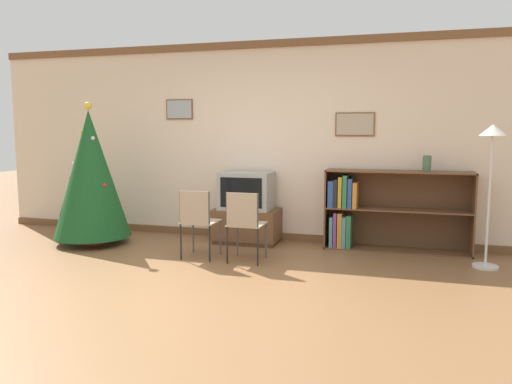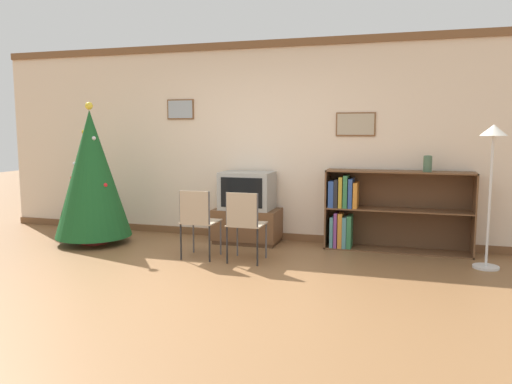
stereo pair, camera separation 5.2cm
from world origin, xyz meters
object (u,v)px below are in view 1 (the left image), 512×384
folding_chair_left (198,219)px  vase (427,163)px  standing_lamp (491,159)px  christmas_tree (91,174)px  television (247,191)px  bookshelf (373,210)px  tv_console (247,226)px  folding_chair_right (245,222)px

folding_chair_left → vase: (2.56, 1.05, 0.64)m
vase → standing_lamp: standing_lamp is taller
christmas_tree → television: size_ratio=2.74×
bookshelf → standing_lamp: standing_lamp is taller
christmas_tree → tv_console: bearing=17.8°
folding_chair_right → standing_lamp: (2.62, 0.55, 0.73)m
christmas_tree → television: christmas_tree is taller
folding_chair_left → television: bearing=73.8°
bookshelf → standing_lamp: (1.26, -0.54, 0.71)m
tv_console → vase: bearing=1.6°
standing_lamp → christmas_tree: bearing=-177.8°
folding_chair_right → folding_chair_left: bearing=180.0°
tv_console → folding_chair_left: size_ratio=1.06×
folding_chair_right → bookshelf: bearing=38.7°
bookshelf → vase: 0.87m
bookshelf → standing_lamp: 1.54m
vase → folding_chair_left: bearing=-157.6°
christmas_tree → vase: bearing=9.3°
television → standing_lamp: standing_lamp is taller
christmas_tree → bookshelf: christmas_tree is taller
tv_console → bookshelf: size_ratio=0.49×
folding_chair_left → folding_chair_right: size_ratio=1.00×
christmas_tree → tv_console: (1.96, 0.63, -0.70)m
christmas_tree → standing_lamp: christmas_tree is taller
standing_lamp → folding_chair_right: bearing=-168.1°
christmas_tree → folding_chair_right: bearing=-9.2°
christmas_tree → folding_chair_left: bearing=-12.3°
tv_console → television: (0.00, -0.00, 0.48)m
folding_chair_left → vase: size_ratio=4.14×
tv_console → bookshelf: bookshelf is taller
standing_lamp → folding_chair_left: bearing=-170.2°
bookshelf → folding_chair_left: bearing=-150.6°
christmas_tree → vase: 4.29m
bookshelf → vase: (0.63, -0.04, 0.61)m
bookshelf → vase: size_ratio=8.99×
christmas_tree → television: (1.96, 0.63, -0.22)m
folding_chair_left → folding_chair_right: 0.57m
tv_console → folding_chair_right: (0.29, -0.99, 0.24)m
tv_console → folding_chair_right: bearing=-73.9°
television → folding_chair_right: size_ratio=0.83×
tv_console → folding_chair_left: folding_chair_left is taller
television → folding_chair_left: bearing=-106.2°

